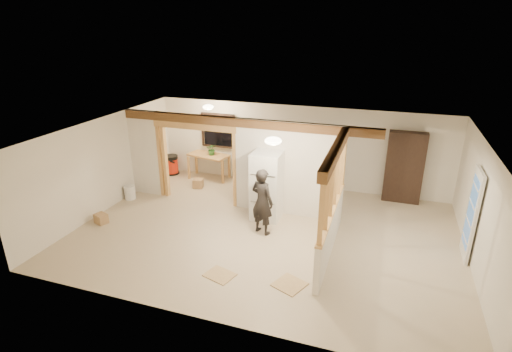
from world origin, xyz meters
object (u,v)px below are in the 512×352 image
(work_table, at_px, (209,166))
(woman, at_px, (262,202))
(refrigerator, at_px, (267,186))
(shop_vac, at_px, (171,165))
(bookshelf, at_px, (404,167))

(work_table, bearing_deg, woman, -34.46)
(refrigerator, bearing_deg, woman, -80.38)
(woman, distance_m, work_table, 4.02)
(shop_vac, xyz_separation_m, bookshelf, (7.29, 0.19, 0.68))
(bookshelf, bearing_deg, work_table, -178.69)
(woman, relative_size, work_table, 1.27)
(shop_vac, bearing_deg, woman, -34.62)
(woman, height_order, shop_vac, woman)
(woman, distance_m, shop_vac, 5.03)
(woman, bearing_deg, refrigerator, -59.49)
(refrigerator, xyz_separation_m, work_table, (-2.62, 2.09, -0.48))
(bookshelf, bearing_deg, refrigerator, -146.10)
(refrigerator, relative_size, shop_vac, 2.71)
(work_table, bearing_deg, refrigerator, -26.64)
(refrigerator, xyz_separation_m, bookshelf, (3.31, 2.23, 0.12))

